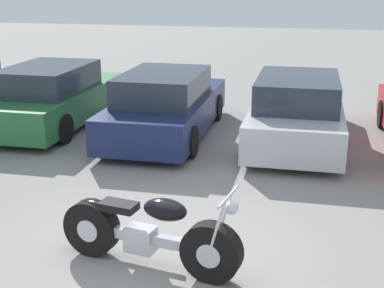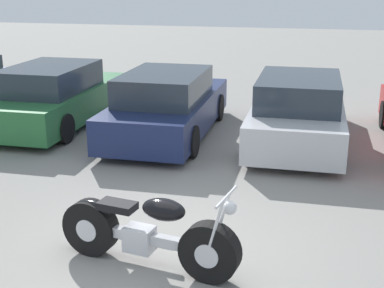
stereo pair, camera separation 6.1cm
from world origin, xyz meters
name	(u,v)px [view 1 (the left image)]	position (x,y,z in m)	size (l,w,h in m)	color
ground_plane	(161,255)	(0.00, 0.00, 0.00)	(60.00, 60.00, 0.00)	gray
motorcycle	(147,233)	(-0.08, -0.26, 0.42)	(2.24, 0.82, 1.05)	black
parked_car_green	(54,97)	(-3.97, 5.28, 0.64)	(1.84, 4.48, 1.38)	#286B38
parked_car_navy	(166,106)	(-1.27, 5.00, 0.64)	(1.84, 4.48, 1.38)	#19234C
parked_car_silver	(297,111)	(1.43, 5.13, 0.64)	(1.84, 4.48, 1.38)	#BCBCC1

